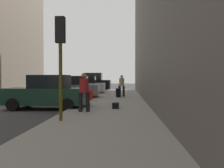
% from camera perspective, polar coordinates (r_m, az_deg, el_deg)
% --- Properties ---
extents(sidewalk, '(4.00, 40.00, 0.15)m').
position_cam_1_polar(sidewalk, '(12.42, -0.41, -5.83)').
color(sidewalk, gray).
rests_on(sidewalk, ground_plane).
extents(parked_dark_green_sedan, '(4.24, 2.14, 1.79)m').
position_cam_1_polar(parked_dark_green_sedan, '(13.48, -14.65, -1.99)').
color(parked_dark_green_sedan, '#193828').
rests_on(parked_dark_green_sedan, ground_plane).
extents(parked_gray_coupe, '(4.23, 2.12, 1.79)m').
position_cam_1_polar(parked_gray_coupe, '(19.63, -8.99, -0.91)').
color(parked_gray_coupe, slate).
rests_on(parked_gray_coupe, ground_plane).
extents(parked_silver_sedan, '(4.25, 2.15, 1.79)m').
position_cam_1_polar(parked_silver_sedan, '(25.09, -6.33, -0.40)').
color(parked_silver_sedan, '#B7BABF').
rests_on(parked_silver_sedan, ground_plane).
extents(parked_black_suv, '(4.62, 2.11, 2.25)m').
position_cam_1_polar(parked_black_suv, '(30.95, -4.54, 0.29)').
color(parked_black_suv, black).
rests_on(parked_black_suv, ground_plane).
extents(fire_hydrant, '(0.42, 0.22, 0.70)m').
position_cam_1_polar(fire_hydrant, '(16.92, -4.74, -2.46)').
color(fire_hydrant, red).
rests_on(fire_hydrant, sidewalk).
extents(traffic_light, '(0.32, 0.32, 3.60)m').
position_cam_1_polar(traffic_light, '(8.91, -11.70, 8.59)').
color(traffic_light, '#514C0F').
rests_on(traffic_light, sidewalk).
extents(pedestrian_in_tan_coat, '(0.51, 0.43, 1.71)m').
position_cam_1_polar(pedestrian_in_tan_coat, '(20.02, 2.23, -0.12)').
color(pedestrian_in_tan_coat, black).
rests_on(pedestrian_in_tan_coat, sidewalk).
extents(pedestrian_in_red_jacket, '(0.53, 0.49, 1.71)m').
position_cam_1_polar(pedestrian_in_red_jacket, '(11.04, -6.39, -1.37)').
color(pedestrian_in_red_jacket, black).
rests_on(pedestrian_in_red_jacket, sidewalk).
extents(rolling_suitcase, '(0.42, 0.60, 1.04)m').
position_cam_1_polar(rolling_suitcase, '(19.25, 1.44, -2.01)').
color(rolling_suitcase, black).
rests_on(rolling_suitcase, sidewalk).
extents(duffel_bag, '(0.32, 0.44, 0.28)m').
position_cam_1_polar(duffel_bag, '(12.19, 0.82, -4.94)').
color(duffel_bag, black).
rests_on(duffel_bag, sidewalk).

